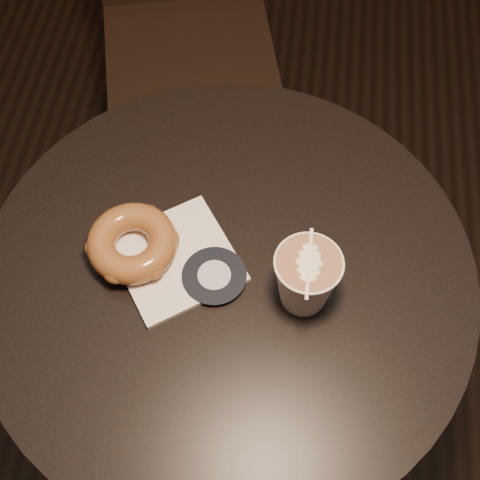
% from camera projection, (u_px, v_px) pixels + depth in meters
% --- Properties ---
extents(cafe_table, '(0.70, 0.70, 0.75)m').
position_uv_depth(cafe_table, '(229.00, 325.00, 1.11)').
color(cafe_table, black).
rests_on(cafe_table, ground).
extents(pastry_bag, '(0.22, 0.22, 0.01)m').
position_uv_depth(pastry_bag, '(176.00, 259.00, 0.94)').
color(pastry_bag, white).
rests_on(pastry_bag, cafe_table).
extents(doughnut, '(0.13, 0.13, 0.04)m').
position_uv_depth(doughnut, '(132.00, 243.00, 0.92)').
color(doughnut, brown).
rests_on(doughnut, pastry_bag).
extents(latte_cup, '(0.09, 0.09, 0.10)m').
position_uv_depth(latte_cup, '(306.00, 280.00, 0.87)').
color(latte_cup, white).
rests_on(latte_cup, cafe_table).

